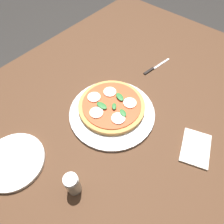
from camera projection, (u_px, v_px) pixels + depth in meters
ground_plane at (119, 169)px, 1.43m from camera, size 6.00×6.00×0.00m
dining_table at (123, 113)px, 0.88m from camera, size 1.39×1.07×0.77m
serving_tray at (112, 113)px, 0.76m from camera, size 0.32×0.32×0.01m
pizza at (112, 106)px, 0.76m from camera, size 0.25×0.25×0.03m
plate_white at (14, 161)px, 0.65m from camera, size 0.20×0.20×0.01m
napkin at (196, 148)px, 0.68m from camera, size 0.15×0.13×0.01m
knife at (153, 68)px, 0.91m from camera, size 0.16×0.03×0.01m
pepper_shaker at (73, 184)px, 0.57m from camera, size 0.04×0.04×0.09m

